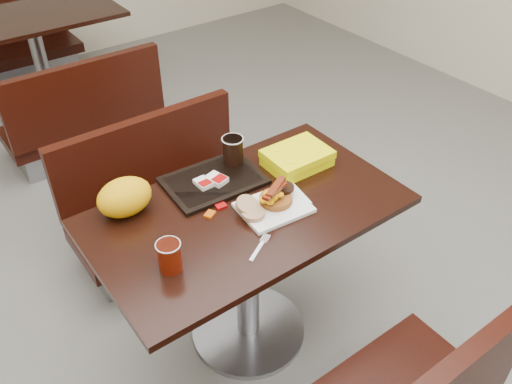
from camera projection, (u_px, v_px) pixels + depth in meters
floor at (248, 332)px, 2.52m from camera, size 6.00×7.00×0.01m
table_near at (248, 276)px, 2.29m from camera, size 1.20×0.70×0.75m
bench_near_n at (168, 197)px, 2.74m from camera, size 1.00×0.46×0.72m
table_far at (42, 66)px, 3.94m from camera, size 1.20×0.70×0.75m
bench_far_s at (79, 105)px, 3.51m from camera, size 1.00×0.46×0.72m
bench_far_n at (13, 38)px, 4.40m from camera, size 1.00×0.46×0.72m
platter at (274, 207)px, 2.05m from camera, size 0.27×0.22×0.02m
pancake_stack at (276, 199)px, 2.06m from camera, size 0.14×0.14×0.03m
sausage_patty at (284, 188)px, 2.08m from camera, size 0.08×0.08×0.01m
scrambled_eggs at (272, 197)px, 2.01m from camera, size 0.10×0.09×0.04m
bacon_strips at (275, 190)px, 1.99m from camera, size 0.17×0.12×0.01m
muffin_bottom at (253, 214)px, 1.99m from camera, size 0.11×0.11×0.02m
muffin_top at (247, 205)px, 2.01m from camera, size 0.11×0.11×0.05m
coffee_cup_near at (170, 256)px, 1.77m from camera, size 0.09×0.09×0.11m
fork at (257, 251)px, 1.87m from camera, size 0.14×0.09×0.00m
knife at (299, 191)px, 2.14m from camera, size 0.04×0.18×0.00m
condiment_syrup at (210, 214)px, 2.02m from camera, size 0.05×0.05×0.01m
condiment_ketchup at (221, 206)px, 2.06m from camera, size 0.04×0.04×0.01m
tray at (213, 181)px, 2.18m from camera, size 0.40×0.29×0.02m
hashbrown_sleeve_left at (203, 183)px, 2.14m from camera, size 0.06×0.07×0.02m
hashbrown_sleeve_right at (216, 179)px, 2.16m from camera, size 0.08×0.10×0.02m
coffee_cup_far at (233, 150)px, 2.24m from camera, size 0.10×0.10×0.12m
clamshell at (297, 158)px, 2.26m from camera, size 0.27×0.20×0.07m
paper_bag at (125, 197)px, 1.99m from camera, size 0.25×0.22×0.15m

